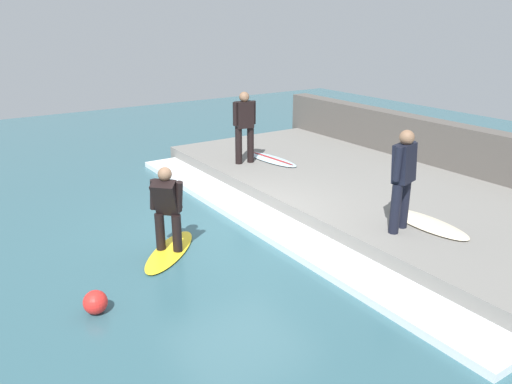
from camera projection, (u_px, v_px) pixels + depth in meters
name	position (u px, v px, depth m)	size (l,w,h in m)	color
ground_plane	(238.00, 232.00, 9.11)	(28.00, 28.00, 0.00)	#335B66
concrete_ledge	(366.00, 190.00, 10.74)	(4.40, 10.37, 0.36)	slate
back_wall	(441.00, 151.00, 11.85)	(0.50, 10.88, 1.39)	#544F49
wave_foam_crest	(265.00, 222.00, 9.40)	(0.85, 9.85, 0.13)	silver
surfboard_riding	(170.00, 251.00, 8.30)	(1.55, 1.53, 0.06)	yellow
surfer_riding	(167.00, 205.00, 8.02)	(0.57, 0.57, 1.43)	black
surfer_waiting_near	(244.00, 124.00, 11.79)	(0.57, 0.31, 1.71)	black
surfboard_waiting_near	(271.00, 159.00, 12.31)	(0.65, 1.80, 0.07)	silver
surfer_waiting_far	(403.00, 175.00, 7.99)	(0.56, 0.37, 1.69)	black
surfboard_waiting_far	(427.00, 223.00, 8.49)	(0.65, 1.65, 0.06)	beige
marker_buoy	(95.00, 302.00, 6.57)	(0.32, 0.32, 0.32)	red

